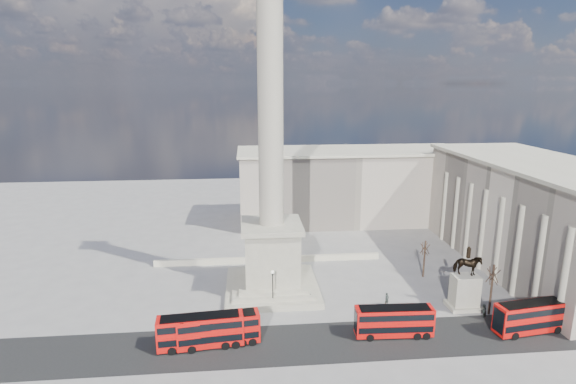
# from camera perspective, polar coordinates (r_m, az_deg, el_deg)

# --- Properties ---
(ground) EXTENTS (180.00, 180.00, 0.00)m
(ground) POSITION_cam_1_polar(r_m,az_deg,el_deg) (66.56, -1.77, -14.19)
(ground) COLOR gray
(ground) RESTS_ON ground
(asphalt_road) EXTENTS (120.00, 9.00, 0.01)m
(asphalt_road) POSITION_cam_1_polar(r_m,az_deg,el_deg) (58.42, 4.05, -18.50)
(asphalt_road) COLOR black
(asphalt_road) RESTS_ON ground
(nelsons_column) EXTENTS (14.00, 14.00, 49.85)m
(nelsons_column) POSITION_cam_1_polar(r_m,az_deg,el_deg) (66.40, -2.12, -2.24)
(nelsons_column) COLOR #A7A18B
(nelsons_column) RESTS_ON ground
(balustrade_wall) EXTENTS (40.00, 0.60, 1.10)m
(balustrade_wall) POSITION_cam_1_polar(r_m,az_deg,el_deg) (80.83, -2.49, -8.57)
(balustrade_wall) COLOR beige
(balustrade_wall) RESTS_ON ground
(building_east) EXTENTS (19.00, 46.00, 18.60)m
(building_east) POSITION_cam_1_polar(r_m,az_deg,el_deg) (86.90, 28.85, -2.60)
(building_east) COLOR beige
(building_east) RESTS_ON ground
(building_northeast) EXTENTS (51.00, 17.00, 16.60)m
(building_northeast) POSITION_cam_1_polar(r_m,az_deg,el_deg) (104.04, 7.85, 0.86)
(building_northeast) COLOR beige
(building_northeast) RESTS_ON ground
(red_bus_a) EXTENTS (10.37, 3.21, 4.14)m
(red_bus_a) POSITION_cam_1_polar(r_m,az_deg,el_deg) (57.29, -10.96, -16.91)
(red_bus_a) COLOR red
(red_bus_a) RESTS_ON ground
(red_bus_b) EXTENTS (10.10, 3.52, 4.01)m
(red_bus_b) POSITION_cam_1_polar(r_m,az_deg,el_deg) (57.33, -8.74, -16.87)
(red_bus_b) COLOR red
(red_bus_b) RESTS_ON ground
(red_bus_c) EXTENTS (9.79, 2.65, 3.94)m
(red_bus_c) POSITION_cam_1_polar(r_m,az_deg,el_deg) (59.99, 13.37, -15.66)
(red_bus_c) COLOR red
(red_bus_c) RESTS_ON ground
(red_bus_d) EXTENTS (10.49, 3.71, 4.16)m
(red_bus_d) POSITION_cam_1_polar(r_m,az_deg,el_deg) (67.01, 28.75, -13.69)
(red_bus_d) COLOR red
(red_bus_d) RESTS_ON ground
(victorian_lamp) EXTENTS (0.49, 0.49, 5.69)m
(victorian_lamp) POSITION_cam_1_polar(r_m,az_deg,el_deg) (64.42, -1.95, -11.85)
(victorian_lamp) COLOR black
(victorian_lamp) RESTS_ON ground
(equestrian_statue) EXTENTS (4.49, 3.37, 9.22)m
(equestrian_statue) POSITION_cam_1_polar(r_m,az_deg,el_deg) (69.14, 21.58, -11.10)
(equestrian_statue) COLOR beige
(equestrian_statue) RESTS_ON ground
(bare_tree_near) EXTENTS (1.75, 1.75, 7.65)m
(bare_tree_near) POSITION_cam_1_polar(r_m,az_deg,el_deg) (67.63, 24.61, -9.39)
(bare_tree_near) COLOR #332319
(bare_tree_near) RESTS_ON ground
(bare_tree_mid) EXTENTS (1.73, 1.73, 6.56)m
(bare_tree_mid) POSITION_cam_1_polar(r_m,az_deg,el_deg) (76.76, 17.03, -6.71)
(bare_tree_mid) COLOR #332319
(bare_tree_mid) RESTS_ON ground
(bare_tree_far) EXTENTS (1.63, 1.63, 6.65)m
(bare_tree_far) POSITION_cam_1_polar(r_m,az_deg,el_deg) (86.28, 23.63, -4.98)
(bare_tree_far) COLOR #332319
(bare_tree_far) RESTS_ON ground
(pedestrian_walking) EXTENTS (0.83, 0.72, 1.92)m
(pedestrian_walking) POSITION_cam_1_polar(r_m,az_deg,el_deg) (67.60, 12.45, -13.15)
(pedestrian_walking) COLOR black
(pedestrian_walking) RESTS_ON ground
(pedestrian_standing) EXTENTS (1.13, 1.07, 1.85)m
(pedestrian_standing) POSITION_cam_1_polar(r_m,az_deg,el_deg) (68.58, 23.57, -13.65)
(pedestrian_standing) COLOR black
(pedestrian_standing) RESTS_ON ground
(pedestrian_crossing) EXTENTS (0.95, 0.89, 1.56)m
(pedestrian_crossing) POSITION_cam_1_polar(r_m,az_deg,el_deg) (66.61, 2.86, -13.42)
(pedestrian_crossing) COLOR black
(pedestrian_crossing) RESTS_ON ground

